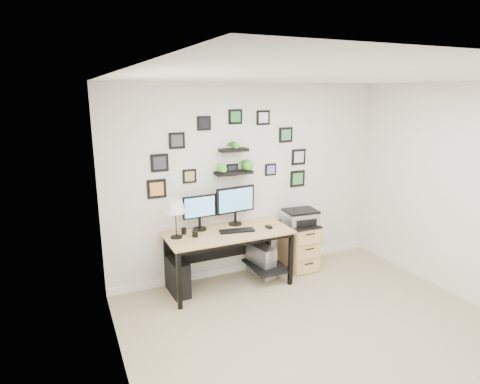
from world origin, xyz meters
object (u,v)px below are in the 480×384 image
table_lamp (175,207)px  mug (195,234)px  monitor_right (235,202)px  pc_tower_black (178,277)px  pc_tower_grey (261,261)px  desk (230,239)px  printer (301,217)px  monitor_left (200,210)px  file_cabinet (299,246)px

table_lamp → mug: 0.41m
monitor_right → pc_tower_black: 1.21m
table_lamp → pc_tower_grey: 1.49m
desk → pc_tower_black: 0.81m
monitor_right → desk: bearing=-130.2°
monitor_right → printer: (0.94, -0.14, -0.29)m
monitor_left → pc_tower_black: (-0.35, -0.14, -0.79)m
printer → monitor_left: bearing=174.8°
pc_tower_black → pc_tower_grey: bearing=-2.6°
printer → desk: bearing=-177.4°
desk → pc_tower_black: (-0.70, 0.04, -0.40)m
monitor_left → pc_tower_grey: monitor_left is taller
monitor_left → file_cabinet: size_ratio=0.68×
desk → pc_tower_black: desk is taller
desk → table_lamp: table_lamp is taller
pc_tower_grey → monitor_left: bearing=170.5°
desk → monitor_right: (0.16, 0.19, 0.43)m
monitor_right → table_lamp: 0.87m
monitor_right → mug: monitor_right is taller
desk → file_cabinet: 1.14m
pc_tower_grey → printer: printer is taller
monitor_right → printer: bearing=-8.3°
monitor_left → pc_tower_black: 0.88m
monitor_right → printer: size_ratio=1.19×
mug → pc_tower_grey: mug is taller
pc_tower_black → printer: printer is taller
desk → mug: 0.51m
mug → pc_tower_black: 0.61m
monitor_left → file_cabinet: (1.44, -0.12, -0.68)m
mug → pc_tower_black: mug is taller
file_cabinet → monitor_left: bearing=175.1°
pc_tower_black → file_cabinet: file_cabinet is taller
monitor_left → table_lamp: (-0.35, -0.15, 0.12)m
pc_tower_black → monitor_left: bearing=18.6°
pc_tower_grey → desk: bearing=-174.7°
table_lamp → mug: size_ratio=5.85×
pc_tower_black → monitor_right: bearing=6.9°
table_lamp → printer: table_lamp is taller
pc_tower_grey → file_cabinet: (0.62, 0.01, 0.11)m
file_cabinet → table_lamp: bearing=-179.2°
file_cabinet → printer: bearing=-60.9°
monitor_right → file_cabinet: monitor_right is taller
monitor_right → mug: bearing=-160.5°
pc_tower_black → mug: bearing=-23.9°
monitor_left → printer: 1.47m
monitor_left → mug: bearing=-121.9°
desk → monitor_right: bearing=49.8°
mug → monitor_right: bearing=19.5°
pc_tower_black → printer: bearing=-2.3°
monitor_right → printer: monitor_right is taller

